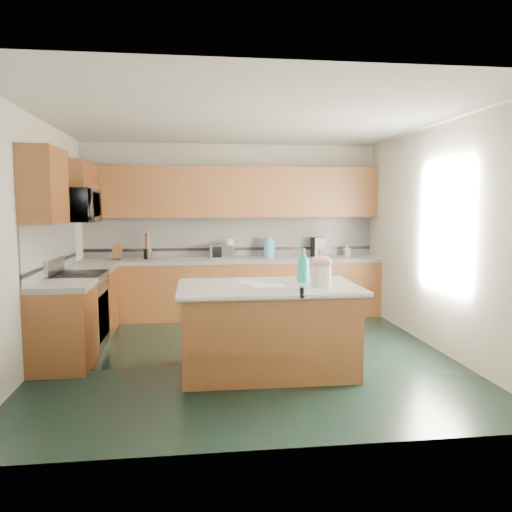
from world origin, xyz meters
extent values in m
plane|color=black|center=(0.00, 0.00, 0.00)|extent=(4.60, 4.60, 0.00)
plane|color=white|center=(0.00, 0.00, 2.70)|extent=(4.60, 4.60, 0.00)
cube|color=silver|center=(0.00, 2.32, 1.35)|extent=(4.60, 0.04, 2.70)
cube|color=silver|center=(0.00, -2.32, 1.35)|extent=(4.60, 0.04, 2.70)
cube|color=silver|center=(-2.32, 0.00, 1.35)|extent=(0.04, 4.60, 2.70)
cube|color=silver|center=(2.32, 0.00, 1.35)|extent=(0.04, 4.60, 2.70)
cube|color=#3A1909|center=(0.00, 2.00, 0.43)|extent=(4.60, 0.60, 0.86)
cube|color=white|center=(0.00, 2.00, 0.89)|extent=(4.60, 0.64, 0.06)
cube|color=#3A1909|center=(0.00, 2.13, 1.94)|extent=(4.60, 0.33, 0.78)
cube|color=silver|center=(0.00, 2.29, 1.24)|extent=(4.60, 0.02, 0.63)
cube|color=black|center=(0.00, 2.28, 1.04)|extent=(4.60, 0.01, 0.05)
cube|color=#3A1909|center=(-2.00, 1.29, 0.43)|extent=(0.60, 0.82, 0.86)
cube|color=white|center=(-2.00, 1.29, 0.89)|extent=(0.64, 0.82, 0.06)
cube|color=#3A1909|center=(-2.00, -0.24, 0.43)|extent=(0.60, 0.72, 0.86)
cube|color=white|center=(-2.00, -0.24, 0.89)|extent=(0.64, 0.72, 0.06)
cube|color=silver|center=(-2.29, 0.55, 1.24)|extent=(0.02, 2.30, 0.63)
cube|color=black|center=(-2.28, 0.55, 1.04)|extent=(0.01, 2.30, 0.05)
cube|color=#3A1909|center=(-2.13, 1.42, 1.94)|extent=(0.33, 1.09, 0.78)
cube|color=#3A1909|center=(-2.13, -0.24, 1.94)|extent=(0.33, 0.72, 0.78)
cube|color=#B7B7BC|center=(-2.00, 0.50, 0.44)|extent=(0.60, 0.76, 0.88)
cube|color=black|center=(-1.71, 0.50, 0.40)|extent=(0.02, 0.68, 0.55)
cube|color=black|center=(-2.00, 0.50, 0.90)|extent=(0.62, 0.78, 0.04)
cylinder|color=#B7B7BC|center=(-1.68, 0.50, 0.78)|extent=(0.02, 0.66, 0.02)
cube|color=#B7B7BC|center=(-2.26, 0.50, 1.02)|extent=(0.06, 0.76, 0.18)
imported|color=#B7B7BC|center=(-2.00, 0.50, 1.73)|extent=(0.50, 0.73, 0.41)
cube|color=#3A1909|center=(0.15, -0.62, 0.43)|extent=(1.75, 1.01, 0.86)
cube|color=white|center=(0.15, -0.62, 0.89)|extent=(1.85, 1.11, 0.06)
cylinder|color=white|center=(0.15, -1.17, 0.89)|extent=(1.84, 0.08, 0.06)
cylinder|color=white|center=(0.66, -0.82, 1.03)|extent=(0.25, 0.25, 0.21)
ellipsoid|color=#CE95A5|center=(0.66, -0.82, 1.17)|extent=(0.23, 0.23, 0.14)
cylinder|color=tan|center=(0.66, -0.82, 1.22)|extent=(0.07, 0.03, 0.03)
sphere|color=tan|center=(0.63, -0.82, 1.22)|extent=(0.04, 0.04, 0.04)
sphere|color=tan|center=(0.70, -0.82, 1.22)|extent=(0.04, 0.04, 0.04)
imported|color=#1FB194|center=(0.55, -0.49, 1.10)|extent=(0.15, 0.15, 0.36)
cube|color=white|center=(0.14, -0.69, 0.92)|extent=(0.33, 0.25, 0.00)
cube|color=white|center=(-0.01, -0.50, 0.92)|extent=(0.31, 0.29, 0.00)
cube|color=black|center=(0.39, -1.15, 0.93)|extent=(0.05, 0.12, 0.10)
cylinder|color=black|center=(0.39, -1.22, 0.91)|extent=(0.02, 0.08, 0.02)
cube|color=#472814|center=(-1.75, 2.05, 1.04)|extent=(0.14, 0.18, 0.25)
cylinder|color=black|center=(-1.30, 2.08, 1.00)|extent=(0.13, 0.13, 0.16)
cylinder|color=#472814|center=(-1.30, 2.08, 1.20)|extent=(0.08, 0.08, 0.24)
cube|color=#B7B7BC|center=(-0.16, 2.05, 1.02)|extent=(0.39, 0.30, 0.21)
cube|color=black|center=(-0.16, 1.94, 1.02)|extent=(0.32, 0.01, 0.17)
cylinder|color=white|center=(-0.04, 2.10, 1.06)|extent=(0.13, 0.13, 0.29)
cylinder|color=#B7B7BC|center=(-0.04, 2.10, 0.93)|extent=(0.19, 0.19, 0.01)
cylinder|color=#55A9D0|center=(0.58, 2.06, 1.07)|extent=(0.18, 0.18, 0.29)
cylinder|color=#55A9D0|center=(0.58, 2.06, 1.24)|extent=(0.08, 0.08, 0.04)
cube|color=black|center=(1.37, 2.08, 1.07)|extent=(0.20, 0.22, 0.31)
cylinder|color=black|center=(1.37, 2.03, 0.98)|extent=(0.13, 0.13, 0.13)
imported|color=white|center=(1.84, 2.05, 1.02)|extent=(0.10, 0.10, 0.19)
cylinder|color=red|center=(1.84, 2.05, 1.13)|extent=(0.02, 0.02, 0.03)
cube|color=white|center=(2.29, -0.20, 1.50)|extent=(0.02, 1.40, 1.10)
camera|label=1|loc=(-0.61, -5.66, 1.74)|focal=35.00mm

